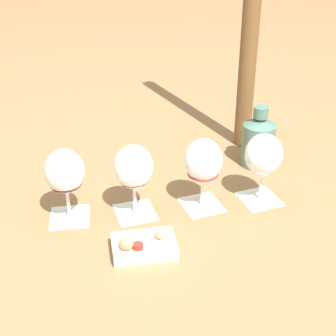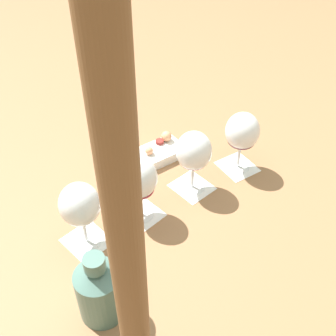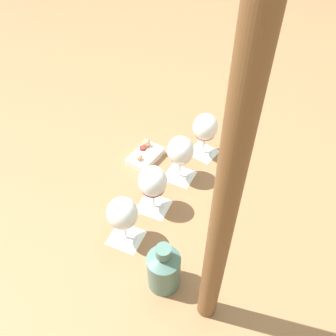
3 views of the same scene
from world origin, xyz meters
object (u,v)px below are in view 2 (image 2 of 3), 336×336
(wine_glass_2, at_px, (194,153))
(wine_glass_0, at_px, (80,207))
(wine_glass_1, at_px, (138,180))
(umbrella_pole, at_px, (118,173))
(wine_glass_3, at_px, (242,133))
(ceramic_vase, at_px, (99,289))
(snack_dish, at_px, (160,152))

(wine_glass_2, bearing_deg, wine_glass_0, -133.36)
(wine_glass_0, bearing_deg, wine_glass_1, 46.13)
(wine_glass_1, bearing_deg, umbrella_pole, -76.69)
(wine_glass_3, distance_m, ceramic_vase, 0.55)
(ceramic_vase, bearing_deg, wine_glass_1, 87.51)
(wine_glass_3, bearing_deg, wine_glass_2, -137.06)
(wine_glass_0, xyz_separation_m, wine_glass_3, (0.33, 0.33, 0.00))
(wine_glass_1, relative_size, ceramic_vase, 1.01)
(wine_glass_0, xyz_separation_m, wine_glass_2, (0.22, 0.23, -0.00))
(wine_glass_0, bearing_deg, ceramic_vase, -60.63)
(wine_glass_1, bearing_deg, ceramic_vase, -92.49)
(umbrella_pole, bearing_deg, wine_glass_2, 86.92)
(wine_glass_3, bearing_deg, ceramic_vase, -115.61)
(wine_glass_2, bearing_deg, umbrella_pole, -93.08)
(wine_glass_1, xyz_separation_m, wine_glass_2, (0.11, 0.12, -0.00))
(snack_dish, bearing_deg, wine_glass_0, -107.30)
(wine_glass_2, height_order, ceramic_vase, wine_glass_2)
(ceramic_vase, distance_m, snack_dish, 0.50)
(wine_glass_1, height_order, ceramic_vase, wine_glass_1)
(wine_glass_1, height_order, snack_dish, wine_glass_1)
(snack_dish, bearing_deg, umbrella_pole, -81.95)
(wine_glass_2, xyz_separation_m, wine_glass_3, (0.11, 0.11, 0.00))
(wine_glass_0, distance_m, ceramic_vase, 0.19)
(wine_glass_2, bearing_deg, snack_dish, 135.17)
(ceramic_vase, bearing_deg, umbrella_pole, -44.15)
(wine_glass_3, bearing_deg, wine_glass_1, -134.92)
(wine_glass_1, xyz_separation_m, wine_glass_3, (0.23, 0.23, -0.00))
(wine_glass_1, relative_size, umbrella_pole, 0.18)
(wine_glass_1, distance_m, snack_dish, 0.25)
(umbrella_pole, bearing_deg, wine_glass_3, 76.70)
(wine_glass_0, height_order, ceramic_vase, wine_glass_0)
(ceramic_vase, xyz_separation_m, umbrella_pole, (0.10, -0.10, 0.40))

